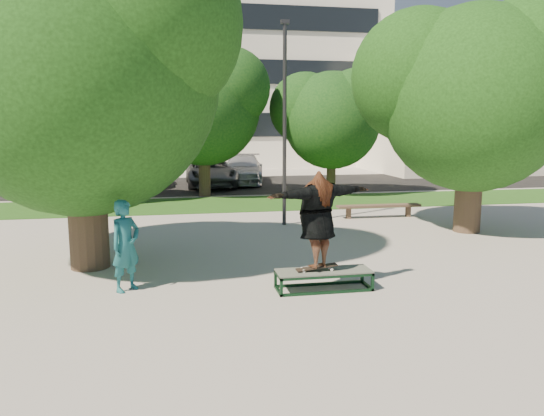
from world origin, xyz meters
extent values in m
plane|color=#A19C94|center=(0.00, 0.00, 0.00)|extent=(120.00, 120.00, 0.00)
cube|color=#214914|center=(1.00, 9.50, 0.01)|extent=(30.00, 4.00, 0.02)
cube|color=black|center=(0.00, 16.00, 0.01)|extent=(40.00, 8.00, 0.01)
cylinder|color=#38281E|center=(-4.20, 1.00, 1.60)|extent=(0.84, 0.84, 3.20)
sphere|color=#14340E|center=(-4.20, 1.00, 4.07)|extent=(5.80, 5.80, 5.80)
sphere|color=#14340E|center=(-5.65, 1.87, 4.79)|extent=(4.35, 4.35, 4.35)
sphere|color=#14340E|center=(-2.90, 0.42, 5.08)|extent=(4.06, 4.06, 4.06)
cylinder|color=#38281E|center=(6.00, 3.00, 1.50)|extent=(0.76, 0.76, 3.00)
sphere|color=#14340E|center=(6.00, 3.00, 3.78)|extent=(5.20, 5.20, 5.20)
sphere|color=#14340E|center=(4.70, 3.78, 4.43)|extent=(3.90, 3.90, 3.90)
sphere|color=#14340E|center=(7.17, 2.48, 4.69)|extent=(3.64, 3.64, 3.64)
cylinder|color=#38281E|center=(-6.50, 11.00, 1.40)|extent=(0.44, 0.44, 2.80)
sphere|color=black|center=(-6.50, 11.00, 3.46)|extent=(4.40, 4.40, 4.40)
sphere|color=black|center=(-7.60, 11.66, 4.01)|extent=(3.30, 3.30, 3.30)
sphere|color=black|center=(-5.51, 10.56, 4.23)|extent=(3.08, 3.08, 3.08)
cylinder|color=#38281E|center=(-1.00, 12.00, 1.50)|extent=(0.50, 0.50, 3.00)
sphere|color=black|center=(-1.00, 12.00, 3.72)|extent=(4.80, 4.80, 4.80)
sphere|color=black|center=(-2.20, 12.72, 4.32)|extent=(3.60, 3.60, 3.60)
sphere|color=black|center=(0.08, 11.52, 4.56)|extent=(3.36, 3.36, 3.36)
cylinder|color=#38281E|center=(4.50, 11.50, 1.30)|extent=(0.40, 0.40, 2.60)
sphere|color=black|center=(4.50, 11.50, 3.23)|extent=(4.20, 4.20, 4.20)
sphere|color=black|center=(3.45, 12.13, 3.75)|extent=(3.15, 3.15, 3.15)
sphere|color=black|center=(5.45, 11.08, 3.96)|extent=(2.94, 2.94, 2.94)
cylinder|color=#2D2D30|center=(1.00, 5.00, 3.00)|extent=(0.12, 0.12, 6.00)
cube|color=#2D2D30|center=(1.00, 5.00, 6.05)|extent=(0.25, 0.15, 0.12)
cube|color=silver|center=(-2.00, 32.00, 8.00)|extent=(30.00, 14.00, 16.00)
cube|color=black|center=(-2.00, 24.94, 3.00)|extent=(27.60, 0.12, 1.60)
cube|color=black|center=(-2.00, 24.94, 6.50)|extent=(27.60, 0.12, 1.60)
cube|color=black|center=(-2.00, 24.94, 10.00)|extent=(27.60, 0.12, 1.60)
cube|color=silver|center=(18.00, 22.00, 4.00)|extent=(15.00, 10.00, 8.00)
cube|color=#475147|center=(0.38, -1.47, 0.36)|extent=(1.80, 0.60, 0.03)
cylinder|color=white|center=(-0.03, -1.55, 0.40)|extent=(0.06, 0.03, 0.06)
cylinder|color=white|center=(-0.03, -1.39, 0.40)|extent=(0.06, 0.03, 0.06)
cylinder|color=white|center=(0.51, -1.55, 0.40)|extent=(0.06, 0.03, 0.06)
cylinder|color=white|center=(0.51, -1.39, 0.40)|extent=(0.06, 0.03, 0.06)
cube|color=black|center=(0.24, -1.47, 0.44)|extent=(0.78, 0.20, 0.10)
imported|color=#543024|center=(0.24, -1.47, 1.36)|extent=(2.30, 1.32, 1.81)
imported|color=#1A5E64|center=(-3.28, -0.82, 0.87)|extent=(0.74, 0.74, 1.73)
cube|color=brown|center=(3.32, 5.66, 0.19)|extent=(0.15, 0.15, 0.38)
cube|color=brown|center=(5.41, 5.62, 0.19)|extent=(0.15, 0.15, 0.38)
cube|color=brown|center=(4.36, 5.64, 0.40)|extent=(2.86, 0.43, 0.08)
imported|color=#A4A4A9|center=(-3.50, 16.50, 0.68)|extent=(1.90, 4.08, 1.35)
imported|color=black|center=(-4.65, 15.49, 0.82)|extent=(1.89, 5.03, 1.64)
imported|color=slate|center=(-0.47, 15.61, 0.71)|extent=(2.38, 5.11, 1.42)
imported|color=silver|center=(1.26, 16.50, 0.74)|extent=(2.89, 5.35, 1.47)
camera|label=1|loc=(-2.40, -10.80, 3.13)|focal=35.00mm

